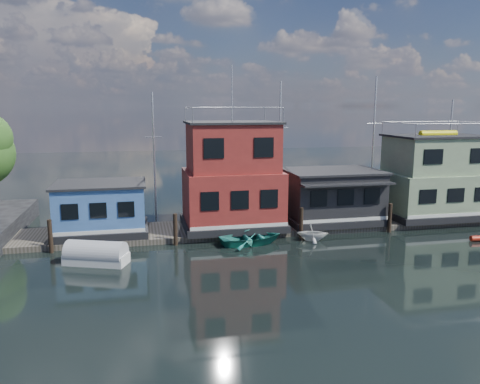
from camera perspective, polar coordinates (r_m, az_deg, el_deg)
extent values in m
plane|color=black|center=(28.14, 21.68, -9.76)|extent=(160.00, 160.00, 0.00)
cube|color=#595147|center=(38.14, 11.71, -3.69)|extent=(48.00, 5.00, 0.40)
cube|color=black|center=(35.00, -16.43, -4.41)|extent=(6.40, 4.90, 0.50)
cube|color=#4370B7|center=(34.61, -16.58, -1.61)|extent=(6.00, 4.50, 3.00)
cube|color=black|center=(34.33, -16.72, 0.97)|extent=(6.30, 4.80, 0.16)
cube|color=black|center=(35.52, -0.94, -3.77)|extent=(7.40, 5.90, 0.50)
cube|color=maroon|center=(35.06, -0.96, -0.40)|extent=(7.00, 5.50, 3.74)
cube|color=maroon|center=(34.56, -0.97, 5.47)|extent=(6.30, 4.95, 3.46)
cube|color=black|center=(34.46, -0.98, 8.46)|extent=(6.65, 5.23, 0.16)
cylinder|color=silver|center=(34.45, -0.99, 11.92)|extent=(0.08, 0.08, 4.00)
cube|color=black|center=(37.84, 11.04, -3.08)|extent=(7.40, 5.40, 0.50)
cube|color=black|center=(37.44, 11.15, -0.17)|extent=(7.00, 5.00, 3.40)
cube|color=black|center=(37.16, 11.24, 2.53)|extent=(7.30, 5.30, 0.16)
cube|color=black|center=(34.72, 13.02, 0.93)|extent=(7.00, 1.20, 0.12)
cube|color=black|center=(42.15, 22.38, -2.30)|extent=(8.40, 5.90, 0.50)
cube|color=#89A278|center=(41.82, 22.55, 0.13)|extent=(8.00, 5.50, 3.12)
cube|color=#89A278|center=(41.43, 22.84, 4.21)|extent=(7.20, 4.95, 2.88)
cube|color=black|center=(41.31, 22.99, 6.30)|extent=(7.60, 5.23, 0.16)
cylinder|color=yellow|center=(41.30, 23.01, 6.54)|extent=(3.20, 0.56, 0.56)
cylinder|color=#2D2116|center=(32.59, -22.11, -5.03)|extent=(0.28, 0.28, 2.20)
cylinder|color=#2D2116|center=(32.14, -7.89, -4.56)|extent=(0.28, 0.28, 2.20)
cylinder|color=#2D2116|center=(33.95, 7.47, -3.74)|extent=(0.28, 0.28, 2.20)
cylinder|color=#2D2116|center=(36.85, 17.80, -3.03)|extent=(0.28, 0.28, 2.20)
cylinder|color=silver|center=(40.01, -10.43, 4.36)|extent=(0.16, 0.16, 10.50)
cylinder|color=silver|center=(39.88, -10.50, 6.61)|extent=(1.40, 0.06, 0.06)
cylinder|color=silver|center=(41.76, 4.88, 5.43)|extent=(0.16, 0.16, 11.50)
cylinder|color=silver|center=(41.64, 4.91, 7.79)|extent=(1.40, 0.06, 0.06)
cylinder|color=silver|center=(45.18, 15.92, 5.76)|extent=(0.16, 0.16, 12.00)
cylinder|color=silver|center=(45.09, 16.04, 8.04)|extent=(1.40, 0.06, 0.06)
cylinder|color=silver|center=(49.52, 24.10, 4.47)|extent=(0.16, 0.16, 10.00)
cylinder|color=silver|center=(49.41, 24.23, 6.20)|extent=(1.40, 0.06, 0.06)
imported|color=white|center=(33.44, 8.82, -4.92)|extent=(2.66, 2.47, 1.15)
imported|color=#227F73|center=(32.29, 1.40, -5.59)|extent=(4.72, 3.63, 0.90)
cube|color=white|center=(29.69, -17.11, -7.79)|extent=(4.01, 2.67, 0.62)
cylinder|color=#BDBCC2|center=(29.59, -17.15, -7.13)|extent=(3.87, 2.69, 1.52)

